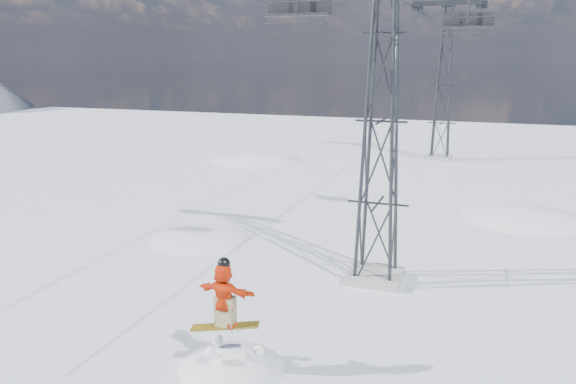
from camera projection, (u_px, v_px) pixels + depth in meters
name	position (u px, v px, depth m)	size (l,w,h in m)	color
snow_terrain	(323.00, 334.00, 35.62)	(39.00, 37.00, 22.00)	white
lift_tower_near	(381.00, 122.00, 18.15)	(5.20, 1.80, 11.43)	#999999
lift_tower_far	(444.00, 86.00, 41.05)	(5.20, 1.80, 11.43)	#999999
lift_chair_near	(298.00, 7.00, 16.25)	(1.94, 0.56, 2.41)	black
lift_chair_mid	(468.00, 21.00, 22.27)	(1.96, 0.56, 2.43)	black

